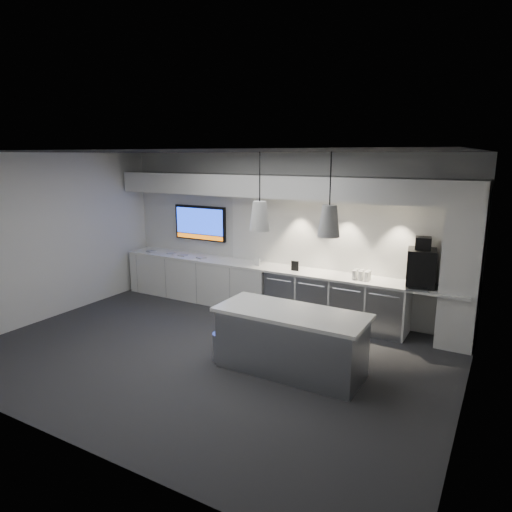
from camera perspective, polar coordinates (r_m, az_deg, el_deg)
The scene contains 28 objects.
floor at distance 7.10m, azimuth -5.97°, elevation -12.15°, with size 7.00×7.00×0.00m, color #29292B.
ceiling at distance 6.45m, azimuth -6.59°, elevation 12.83°, with size 7.00×7.00×0.00m, color black.
wall_back at distance 8.73m, azimuth 3.34°, elevation 2.90°, with size 7.00×7.00×0.00m, color silver.
wall_front at distance 4.89m, azimuth -23.67°, elevation -5.91°, with size 7.00×7.00×0.00m, color silver.
wall_left at distance 9.08m, azimuth -24.54°, elevation 2.16°, with size 7.00×7.00×0.00m, color silver.
wall_right at distance 5.44m, azimuth 25.40°, elevation -4.26°, with size 7.00×7.00×0.00m, color silver.
back_counter at distance 8.57m, azimuth 2.32°, elevation -1.50°, with size 6.80×0.65×0.04m, color white.
left_base_cabinets at distance 9.58m, azimuth -7.06°, elevation -2.86°, with size 3.30×0.63×0.86m, color white.
fridge_unit_a at distance 8.59m, azimuth 3.79°, elevation -4.65°, with size 0.60×0.61×0.85m, color #9CA0A4.
fridge_unit_b at distance 8.35m, azimuth 7.70°, elevation -5.24°, with size 0.60×0.61×0.85m, color #9CA0A4.
fridge_unit_c at distance 8.15m, azimuth 11.83°, elevation -5.85°, with size 0.60×0.61×0.85m, color #9CA0A4.
fridge_unit_d at distance 8.00m, azimuth 16.15°, elevation -6.44°, with size 0.60×0.61×0.85m, color #9CA0A4.
backsplash at distance 8.25m, azimuth 10.78°, elevation 2.49°, with size 4.60×0.03×1.30m, color white.
soffit at distance 8.36m, azimuth 2.50°, elevation 8.70°, with size 6.90×0.60×0.40m, color white.
column at distance 7.63m, azimuth 24.34°, elevation -1.14°, with size 0.55×0.55×2.60m, color white.
wall_tv at distance 9.65m, azimuth -7.00°, elevation 4.12°, with size 1.25×0.07×0.72m.
island at distance 6.42m, azimuth 4.37°, elevation -10.56°, with size 2.09×0.91×0.88m.
bin at distance 6.83m, azimuth -4.22°, elevation -11.23°, with size 0.29×0.29×0.41m, color #9CA0A4.
coffee_machine at distance 7.72m, azimuth 19.96°, elevation -1.18°, with size 0.51×0.67×0.80m.
sign_black at distance 8.29m, azimuth 4.89°, elevation -1.24°, with size 0.14×0.02×0.18m, color black.
sign_white at distance 8.67m, azimuth 0.09°, elevation -0.71°, with size 0.18×0.02×0.14m, color white.
cup_cluster at distance 7.87m, azimuth 13.05°, elevation -2.34°, with size 0.30×0.19×0.16m, color white, non-canonical shape.
tray_a at distance 10.17m, azimuth -13.03°, elevation 0.61°, with size 0.16×0.16×0.03m, color #A6A6A6.
tray_b at distance 9.87m, azimuth -10.53°, elevation 0.37°, with size 0.16×0.16×0.03m, color #A6A6A6.
tray_c at distance 9.61m, azimuth -9.16°, elevation 0.09°, with size 0.16×0.16×0.03m, color #A6A6A6.
tray_d at distance 9.33m, azimuth -6.85°, elevation -0.21°, with size 0.16×0.16×0.03m, color #A6A6A6.
pendant_left at distance 6.18m, azimuth 0.46°, elevation 5.06°, with size 0.28×0.28×1.10m.
pendant_right at distance 5.77m, azimuth 9.12°, elevation 4.36°, with size 0.28×0.28×1.10m.
Camera 1 is at (3.78, -5.23, 2.96)m, focal length 32.00 mm.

